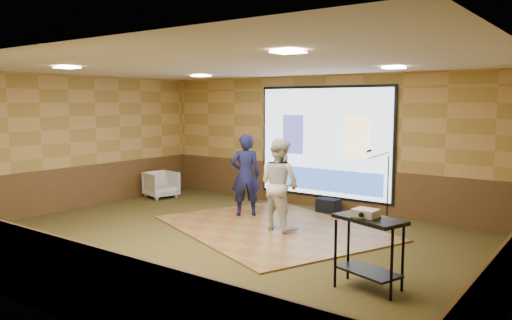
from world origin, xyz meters
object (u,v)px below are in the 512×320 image
Objects in this scene: player_left at (246,175)px; player_right at (279,184)px; av_table at (369,240)px; duffel_bag at (328,205)px; mic_stand at (385,200)px; banquet_chair at (161,185)px; dance_floor at (271,228)px; projector at (366,213)px; projector_screen at (324,143)px.

player_left is 1.01× the size of player_right.
av_table is 4.58m from duffel_bag.
banquet_chair is at bearing 172.77° from mic_stand.
player_right is 3.61× the size of duffel_bag.
dance_floor is 2.79× the size of mic_stand.
projector is (-0.06, 0.00, 0.34)m from av_table.
projector_screen is at bearing 93.22° from dance_floor.
dance_floor is 1.43m from player_left.
projector_screen reaches higher than mic_stand.
player_left is at bearing 148.36° from av_table.
banquet_chair is at bearing -2.80° from player_right.
mic_stand is (-1.17, 3.42, -0.16)m from av_table.
player_left is 1.33m from player_right.
player_left is at bearing -14.23° from player_right.
mic_stand reaches higher than projector.
mic_stand is at bearing 160.76° from player_left.
av_table reaches higher than banquet_chair.
projector_screen is at bearing 133.98° from duffel_bag.
mic_stand is (1.71, -0.63, -0.98)m from projector_screen.
player_right is at bearing -81.93° from projector_screen.
player_right is 2.10m from duffel_bag.
mic_stand is 2.02× the size of banquet_chair.
projector_screen reaches higher than av_table.
player_left is 1.16× the size of mic_stand.
player_left reaches higher than player_right.
player_right is 2.19m from mic_stand.
player_right is 2.33× the size of banquet_chair.
player_right reaches higher than projector.
mic_stand is (2.60, 1.10, -0.39)m from player_left.
av_table is 3.14× the size of projector.
projector reaches higher than duffel_bag.
projector_screen reaches higher than projector.
banquet_chair is (-3.89, -1.32, -1.14)m from projector_screen.
player_right is 5.67× the size of projector.
mic_stand is at bearing 45.55° from dance_floor.
banquet_chair is (-4.02, 0.93, 0.32)m from dance_floor.
av_table is 1.29× the size of banquet_chair.
mic_stand reaches higher than dance_floor.
player_left reaches higher than dance_floor.
banquet_chair is (-6.77, 2.74, -0.32)m from av_table.
player_left is at bearing -83.92° from banquet_chair.
player_right is 1.81× the size of av_table.
av_table reaches higher than duffel_bag.
mic_stand is 1.49m from duffel_bag.
banquet_chair is at bearing 157.99° from av_table.
dance_floor is at bearing -95.08° from duffel_bag.
projector is at bearing -33.78° from dance_floor.
av_table is 0.34m from projector.
projector is 0.20× the size of mic_stand.
player_left is at bearing 153.09° from dance_floor.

